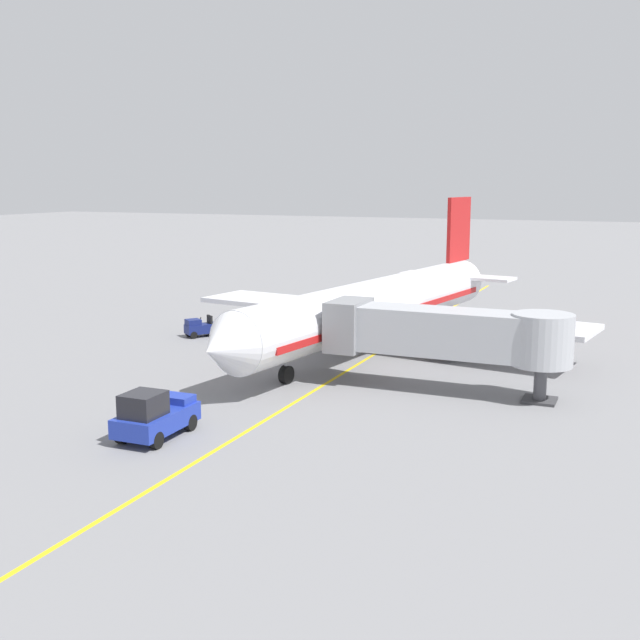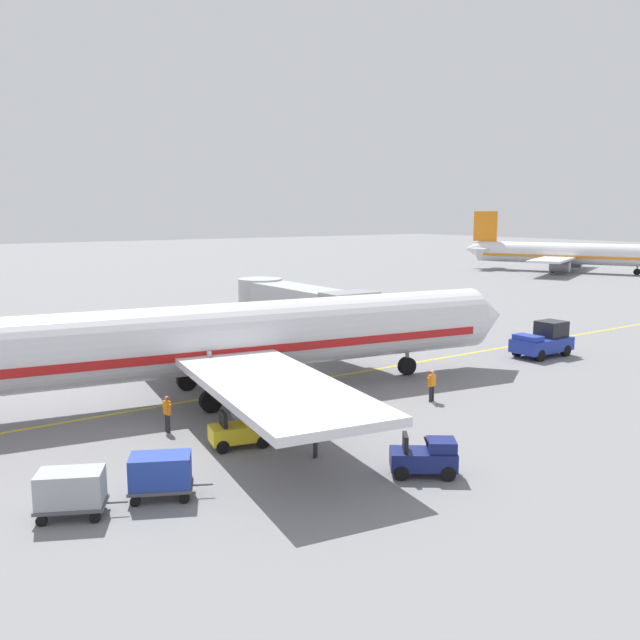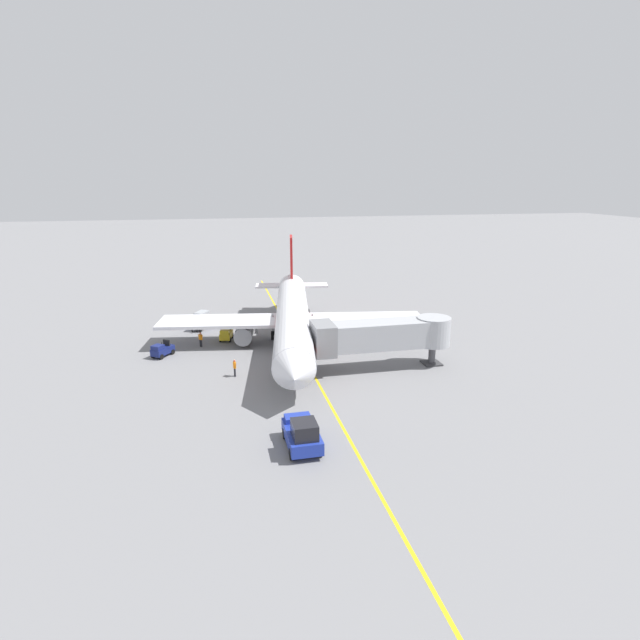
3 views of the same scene
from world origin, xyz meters
name	(u,v)px [view 2 (image 2 of 3)]	position (x,y,z in m)	size (l,w,h in m)	color
ground_plane	(255,390)	(0.00, 0.00, 0.00)	(400.00, 400.00, 0.00)	slate
gate_lead_in_line	(255,390)	(0.00, 0.00, 0.00)	(0.24, 80.00, 0.01)	gold
parked_airliner	(228,339)	(0.40, -1.81, 3.19)	(30.44, 37.27, 10.63)	silver
jet_bridge	(298,305)	(-6.93, 7.47, 3.45)	(13.99, 3.50, 4.98)	#A8AAAF
pushback_tractor	(543,341)	(3.54, 21.00, 1.10)	(2.25, 4.42, 2.40)	#1E339E
baggage_tug_lead	(241,430)	(7.76, -4.99, 0.71)	(1.76, 2.70, 1.62)	gold
baggage_tug_trailing	(426,457)	(14.61, -0.75, 0.71)	(2.45, 2.72, 1.62)	navy
baggage_cart_front	(161,473)	(10.85, -9.83, 0.95)	(2.15, 2.90, 1.58)	#4C4C51
baggage_cart_second_in_train	(71,490)	(10.56, -12.80, 0.95)	(2.15, 2.90, 1.58)	#4C4C51
ground_crew_wing_walker	(315,435)	(10.64, -3.12, 0.95)	(0.56, 0.59, 1.69)	#232328
ground_crew_loader	(167,412)	(4.13, -6.85, 0.95)	(0.73, 0.26, 1.69)	#232328
ground_crew_marshaller	(432,384)	(7.40, 6.57, 0.95)	(0.29, 0.73, 1.69)	#232328
distant_taxiing_airliner	(567,254)	(-36.47, 80.11, 3.03)	(33.53, 28.00, 10.10)	silver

